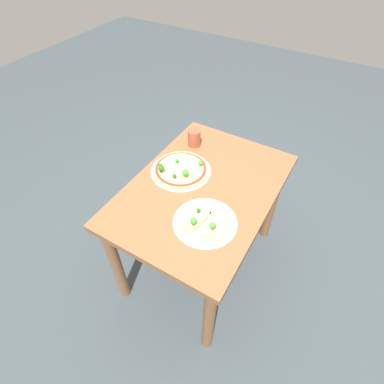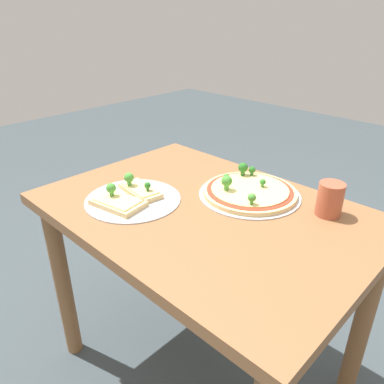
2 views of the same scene
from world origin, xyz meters
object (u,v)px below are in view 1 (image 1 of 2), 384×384
pizza_tray_whole (181,170)px  drinking_cup (194,138)px  pizza_tray_slice (206,222)px  dining_table (202,202)px

pizza_tray_whole → drinking_cup: (0.25, 0.06, 0.04)m
drinking_cup → pizza_tray_slice: bearing=-144.5°
dining_table → pizza_tray_slice: (-0.20, -0.13, 0.13)m
dining_table → pizza_tray_slice: size_ratio=3.31×
pizza_tray_slice → dining_table: bearing=32.6°
pizza_tray_slice → drinking_cup: 0.61m
drinking_cup → pizza_tray_whole: bearing=-166.8°
pizza_tray_whole → drinking_cup: bearing=13.2°
pizza_tray_whole → pizza_tray_slice: 0.39m
dining_table → pizza_tray_whole: bearing=74.3°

